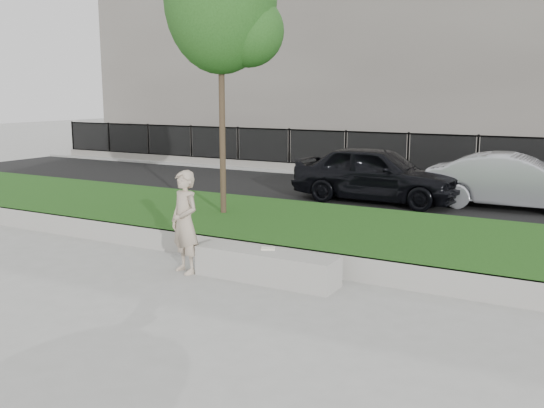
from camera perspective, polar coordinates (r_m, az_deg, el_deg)
The scene contains 13 objects.
ground at distance 9.56m, azimuth -5.12°, elevation -7.24°, with size 90.00×90.00×0.00m, color gray.
grass_bank at distance 12.01m, azimuth 2.93°, elevation -2.53°, with size 34.00×4.00×0.40m, color #14390E.
grass_kerb at distance 10.34m, azimuth -1.89°, elevation -4.67°, with size 34.00×0.08×0.40m, color gray.
street at distance 17.07m, azimuth 11.12°, elevation 0.56°, with size 34.00×7.00×0.04m, color black.
far_pavement at distance 21.34m, azimuth 14.90°, elevation 2.48°, with size 34.00×3.00×0.12m, color gray.
iron_fence at distance 20.32m, azimuth 14.25°, elevation 3.49°, with size 32.00×0.30×1.50m.
building_facade at distance 28.07m, azimuth 19.07°, elevation 14.22°, with size 34.00×10.00×10.00m, color #655F58.
stone_bench at distance 9.49m, azimuth -0.54°, elevation -5.84°, with size 2.32×0.58×0.47m, color gray.
man at distance 9.86m, azimuth -8.21°, elevation -1.70°, with size 0.61×0.40×1.68m, color tan.
book at distance 9.53m, azimuth -0.37°, elevation -4.21°, with size 0.22×0.16×0.02m, color white.
young_tree at distance 12.70m, azimuth -4.45°, elevation 18.20°, with size 2.37×2.26×5.80m.
car_dark at distance 16.21m, azimuth 9.79°, elevation 2.84°, with size 1.77×4.39×1.50m, color black.
car_silver at distance 16.15m, azimuth 21.89°, elevation 1.97°, with size 1.45×4.15×1.37m, color #9A9BA2.
Camera 1 is at (5.15, -7.51, 2.90)m, focal length 40.00 mm.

